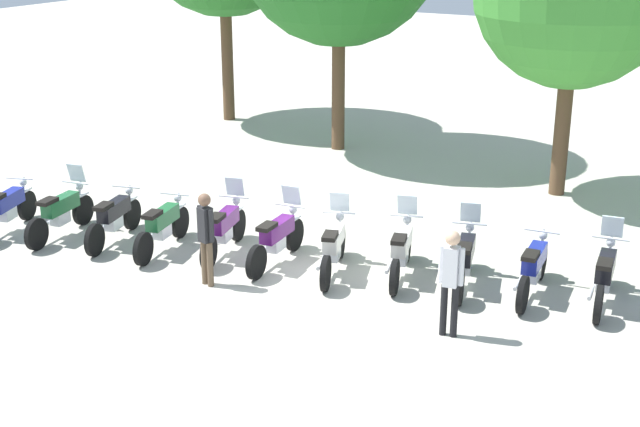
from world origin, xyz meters
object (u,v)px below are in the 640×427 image
at_px(motorcycle_5, 277,237).
at_px(motorcycle_9, 533,267).
at_px(motorcycle_6, 334,246).
at_px(motorcycle_3, 162,226).
at_px(motorcycle_10, 605,275).
at_px(motorcycle_0, 7,208).
at_px(person_2, 451,275).
at_px(motorcycle_1, 61,212).
at_px(motorcycle_8, 465,258).
at_px(motorcycle_7, 401,250).
at_px(motorcycle_2, 114,217).
at_px(motorcycle_4, 224,228).
at_px(person_0, 206,232).

relative_size(motorcycle_5, motorcycle_9, 1.00).
bearing_deg(motorcycle_9, motorcycle_6, 98.47).
distance_m(motorcycle_3, motorcycle_10, 8.19).
bearing_deg(motorcycle_0, motorcycle_3, -95.56).
xyz_separation_m(motorcycle_6, motorcycle_10, (4.59, 1.05, 0.00)).
bearing_deg(person_2, motorcycle_10, 136.03).
relative_size(motorcycle_1, motorcycle_3, 1.01).
height_order(motorcycle_6, motorcycle_8, same).
xyz_separation_m(motorcycle_7, person_2, (1.61, -1.79, 0.51)).
bearing_deg(motorcycle_7, person_2, -153.99).
xyz_separation_m(motorcycle_2, motorcycle_4, (2.29, 0.54, 0.01)).
distance_m(motorcycle_5, motorcycle_9, 4.68).
distance_m(motorcycle_4, person_2, 5.20).
bearing_deg(motorcycle_9, person_2, 157.39).
xyz_separation_m(motorcycle_0, person_2, (9.63, 0.00, 0.52)).
xyz_separation_m(motorcycle_3, motorcycle_7, (4.58, 1.07, 0.01)).
xyz_separation_m(motorcycle_0, motorcycle_10, (11.46, 2.40, 0.01)).
xyz_separation_m(motorcycle_10, person_0, (-6.27, -2.62, 0.48)).
bearing_deg(motorcycle_7, motorcycle_4, 84.18).
height_order(motorcycle_2, motorcycle_8, motorcycle_8).
bearing_deg(person_0, motorcycle_9, 132.14).
xyz_separation_m(motorcycle_6, motorcycle_7, (1.15, 0.44, 0.00)).
relative_size(motorcycle_6, person_2, 1.21).
xyz_separation_m(motorcycle_1, motorcycle_9, (9.17, 1.81, -0.01)).
distance_m(motorcycle_2, motorcycle_10, 9.34).
bearing_deg(motorcycle_8, motorcycle_1, 86.63).
distance_m(motorcycle_0, motorcycle_3, 3.52).
relative_size(motorcycle_8, person_2, 1.23).
height_order(person_0, person_2, person_2).
bearing_deg(motorcycle_2, motorcycle_6, -94.75).
relative_size(motorcycle_0, motorcycle_6, 1.00).
relative_size(motorcycle_0, motorcycle_1, 0.97).
relative_size(motorcycle_2, motorcycle_9, 0.98).
bearing_deg(motorcycle_1, motorcycle_3, -89.49).
bearing_deg(person_2, motorcycle_3, -103.15).
relative_size(motorcycle_10, person_0, 1.29).
height_order(motorcycle_0, person_0, person_0).
relative_size(motorcycle_0, motorcycle_5, 0.97).
relative_size(motorcycle_6, person_0, 1.24).
distance_m(motorcycle_9, person_2, 2.33).
distance_m(motorcycle_4, motorcycle_6, 2.30).
height_order(motorcycle_5, motorcycle_8, same).
relative_size(motorcycle_0, motorcycle_10, 0.97).
distance_m(motorcycle_1, motorcycle_7, 7.02).
bearing_deg(motorcycle_7, motorcycle_8, -97.99).
distance_m(motorcycle_6, motorcycle_10, 4.71).
height_order(motorcycle_5, person_0, person_0).
bearing_deg(motorcycle_4, person_0, -170.16).
xyz_separation_m(motorcycle_0, motorcycle_3, (3.44, 0.72, 0.00)).
bearing_deg(person_0, motorcycle_2, -89.37).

